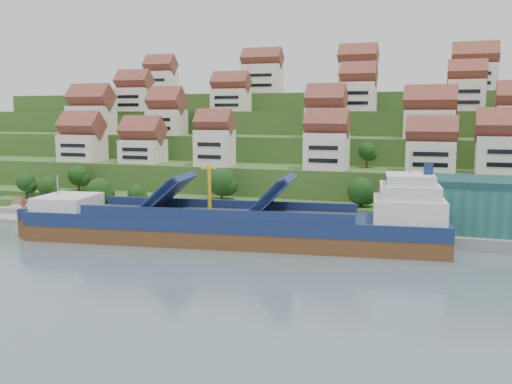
% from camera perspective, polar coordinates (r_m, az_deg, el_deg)
% --- Properties ---
extents(ground, '(300.00, 300.00, 0.00)m').
position_cam_1_polar(ground, '(106.06, 1.57, -5.46)').
color(ground, slate).
rests_on(ground, ground).
extents(quay, '(180.00, 14.00, 2.20)m').
position_cam_1_polar(quay, '(116.46, 13.26, -3.91)').
color(quay, gray).
rests_on(quay, ground).
extents(pebble_beach, '(45.00, 20.00, 1.00)m').
position_cam_1_polar(pebble_beach, '(143.62, -19.61, -2.18)').
color(pebble_beach, gray).
rests_on(pebble_beach, ground).
extents(hillside, '(260.00, 128.00, 31.00)m').
position_cam_1_polar(hillside, '(204.90, 10.19, 3.91)').
color(hillside, '#2D4C1E').
rests_on(hillside, ground).
extents(hillside_village, '(157.18, 63.58, 29.76)m').
position_cam_1_polar(hillside_village, '(162.10, 7.37, 7.74)').
color(hillside_village, white).
rests_on(hillside_village, ground).
extents(hillside_trees, '(140.20, 62.82, 31.78)m').
position_cam_1_polar(hillside_trees, '(148.79, 2.28, 4.74)').
color(hillside_trees, '#1B4216').
rests_on(hillside_trees, ground).
extents(flagpole, '(1.28, 0.16, 8.00)m').
position_cam_1_polar(flagpole, '(110.71, 12.13, -1.44)').
color(flagpole, gray).
rests_on(flagpole, quay).
extents(beach_huts, '(14.40, 3.70, 2.20)m').
position_cam_1_polar(beach_huts, '(143.65, -20.58, -1.58)').
color(beach_huts, white).
rests_on(beach_huts, pebble_beach).
extents(cargo_ship, '(80.13, 22.13, 17.59)m').
position_cam_1_polar(cargo_ship, '(107.42, -1.42, -3.47)').
color(cargo_ship, brown).
rests_on(cargo_ship, ground).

